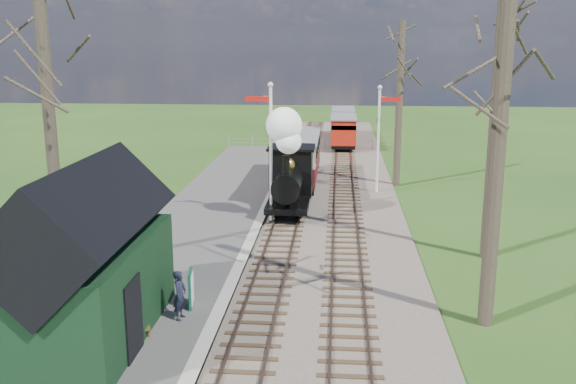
% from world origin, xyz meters
% --- Properties ---
extents(distant_hills, '(114.40, 48.00, 22.02)m').
position_xyz_m(distant_hills, '(1.40, 64.38, -16.21)').
color(distant_hills, '#385B23').
rests_on(distant_hills, ground).
extents(ballast_bed, '(8.00, 60.00, 0.10)m').
position_xyz_m(ballast_bed, '(1.30, 22.00, 0.05)').
color(ballast_bed, brown).
rests_on(ballast_bed, ground).
extents(track_near, '(1.60, 60.00, 0.15)m').
position_xyz_m(track_near, '(0.00, 22.00, 0.10)').
color(track_near, brown).
rests_on(track_near, ground).
extents(track_far, '(1.60, 60.00, 0.15)m').
position_xyz_m(track_far, '(2.60, 22.00, 0.10)').
color(track_far, brown).
rests_on(track_far, ground).
extents(platform, '(5.00, 44.00, 0.20)m').
position_xyz_m(platform, '(-3.50, 14.00, 0.10)').
color(platform, '#474442').
rests_on(platform, ground).
extents(coping_strip, '(0.40, 44.00, 0.21)m').
position_xyz_m(coping_strip, '(-1.20, 14.00, 0.10)').
color(coping_strip, '#B2AD9E').
rests_on(coping_strip, ground).
extents(station_shed, '(3.25, 6.30, 4.78)m').
position_xyz_m(station_shed, '(-4.30, 4.00, 2.27)').
color(station_shed, black).
rests_on(station_shed, platform).
extents(semaphore_near, '(1.22, 0.24, 6.22)m').
position_xyz_m(semaphore_near, '(-0.77, 16.00, 3.62)').
color(semaphore_near, silver).
rests_on(semaphore_near, ground).
extents(semaphore_far, '(1.22, 0.24, 5.72)m').
position_xyz_m(semaphore_far, '(4.37, 22.00, 3.35)').
color(semaphore_far, silver).
rests_on(semaphore_far, ground).
extents(bare_trees, '(15.51, 22.39, 12.00)m').
position_xyz_m(bare_trees, '(1.33, 10.10, 5.21)').
color(bare_trees, '#382D23').
rests_on(bare_trees, ground).
extents(fence_line, '(12.60, 0.08, 1.00)m').
position_xyz_m(fence_line, '(0.30, 36.00, 0.55)').
color(fence_line, slate).
rests_on(fence_line, ground).
extents(locomotive, '(2.00, 4.66, 4.99)m').
position_xyz_m(locomotive, '(-0.01, 17.30, 2.28)').
color(locomotive, black).
rests_on(locomotive, ground).
extents(coach, '(2.33, 7.99, 2.45)m').
position_xyz_m(coach, '(0.00, 23.37, 1.66)').
color(coach, black).
rests_on(coach, ground).
extents(red_carriage_a, '(1.89, 4.68, 1.99)m').
position_xyz_m(red_carriage_a, '(2.60, 36.24, 1.39)').
color(red_carriage_a, black).
rests_on(red_carriage_a, ground).
extents(red_carriage_b, '(1.89, 4.68, 1.99)m').
position_xyz_m(red_carriage_b, '(2.60, 41.74, 1.39)').
color(red_carriage_b, black).
rests_on(red_carriage_b, ground).
extents(sign_board, '(0.19, 0.76, 1.11)m').
position_xyz_m(sign_board, '(-2.06, 6.13, 0.76)').
color(sign_board, '#104B33').
rests_on(sign_board, platform).
extents(bench, '(0.95, 1.48, 0.82)m').
position_xyz_m(bench, '(-3.23, 4.50, 0.58)').
color(bench, '#4E381C').
rests_on(bench, platform).
extents(person, '(0.42, 0.57, 1.44)m').
position_xyz_m(person, '(-2.18, 5.24, 0.92)').
color(person, black).
rests_on(person, platform).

